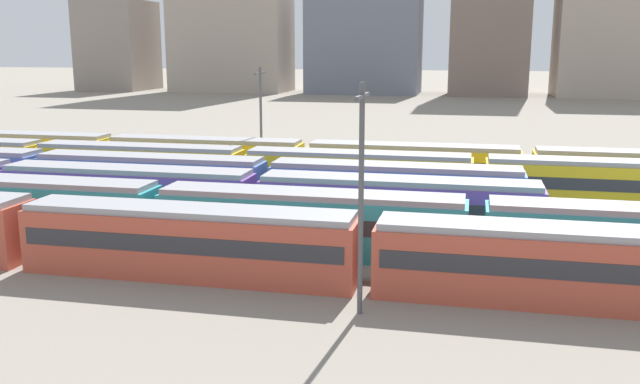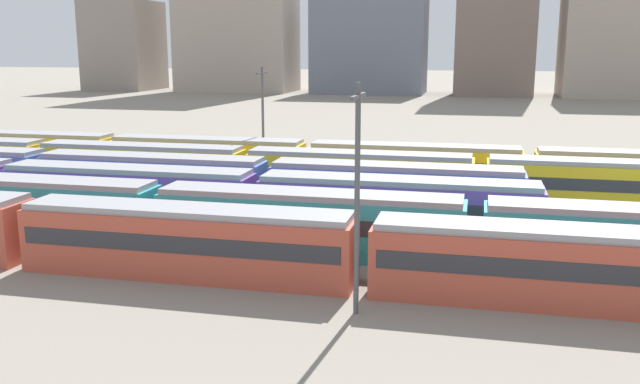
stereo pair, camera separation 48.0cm
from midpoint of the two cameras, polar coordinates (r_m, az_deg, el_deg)
train_track_0 at (r=41.69m, az=-22.61°, el=-2.93°), size 74.70×3.06×3.75m
train_track_1 at (r=43.32m, az=-12.85°, el=-1.76°), size 74.70×3.06×3.75m
train_track_2 at (r=50.02m, az=-15.31°, el=-0.05°), size 55.80×3.06×3.75m
train_track_3 at (r=54.90m, az=-13.50°, el=1.10°), size 55.80×3.06×3.75m
train_track_4 at (r=57.36m, az=-5.89°, el=1.83°), size 74.70×3.06×3.75m
train_track_5 at (r=59.63m, az=17.09°, el=1.75°), size 112.50×3.06×3.75m
catenary_pole_0 at (r=30.37m, az=3.54°, el=0.20°), size 0.24×3.20×10.47m
catenary_pole_1 at (r=64.69m, az=-4.54°, el=6.32°), size 0.24×3.20×10.10m
distant_building_0 at (r=200.53m, az=-15.83°, el=11.56°), size 16.96×18.54×23.79m
distant_building_2 at (r=178.38m, az=4.23°, el=12.07°), size 28.03×16.54×24.41m
distant_building_4 at (r=178.97m, az=23.34°, el=13.63°), size 22.98×18.88×39.92m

